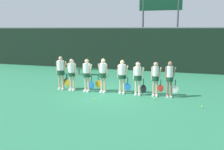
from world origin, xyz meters
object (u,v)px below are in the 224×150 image
object	(u,v)px
bench_courtside	(89,70)
player_5	(138,75)
player_4	(122,74)
tennis_ball_4	(89,84)
player_6	(156,76)
tennis_ball_3	(184,94)
tennis_ball_1	(202,107)
player_3	(103,73)
tennis_ball_0	(76,85)
tennis_ball_5	(95,99)
player_2	(87,72)
player_7	(170,77)
player_0	(61,70)
scoreboard	(160,8)
tennis_ball_2	(154,99)
player_1	(72,71)

from	to	relation	value
bench_courtside	player_5	xyz separation A→B (m)	(4.45, -4.57, 0.61)
player_4	tennis_ball_4	world-z (taller)	player_4
player_4	player_6	size ratio (longest dim) A/B	1.01
tennis_ball_3	bench_courtside	bearing A→B (deg)	149.62
tennis_ball_1	player_3	bearing A→B (deg)	166.02
tennis_ball_0	tennis_ball_4	size ratio (longest dim) A/B	1.01
bench_courtside	tennis_ball_3	world-z (taller)	bench_courtside
player_5	tennis_ball_4	distance (m)	3.77
tennis_ball_4	tennis_ball_5	world-z (taller)	tennis_ball_5
tennis_ball_0	tennis_ball_1	distance (m)	7.13
player_2	player_5	size ratio (longest dim) A/B	1.02
player_7	player_4	bearing A→B (deg)	171.64
tennis_ball_3	player_4	bearing A→B (deg)	-168.49
player_0	player_6	bearing A→B (deg)	-5.38
player_3	tennis_ball_3	bearing A→B (deg)	21.68
tennis_ball_5	player_4	bearing A→B (deg)	61.65
bench_courtside	tennis_ball_0	xyz separation A→B (m)	(0.65, -3.48, -0.34)
scoreboard	tennis_ball_0	world-z (taller)	scoreboard
player_6	player_3	bearing A→B (deg)	-176.76
tennis_ball_0	player_0	bearing A→B (deg)	-105.97
player_7	tennis_ball_5	world-z (taller)	player_7
tennis_ball_4	player_3	bearing A→B (deg)	-48.71
player_6	tennis_ball_1	xyz separation A→B (m)	(2.12, -1.25, -0.95)
tennis_ball_0	tennis_ball_2	distance (m)	4.97
tennis_ball_0	player_6	bearing A→B (deg)	-12.43
player_5	tennis_ball_4	size ratio (longest dim) A/B	24.98
player_1	player_2	size ratio (longest dim) A/B	1.00
player_6	tennis_ball_2	world-z (taller)	player_6
player_1	player_5	size ratio (longest dim) A/B	1.03
scoreboard	tennis_ball_4	world-z (taller)	scoreboard
player_5	player_7	distance (m)	1.50
scoreboard	player_5	world-z (taller)	scoreboard
player_0	player_6	distance (m)	4.97
player_5	tennis_ball_1	distance (m)	3.32
tennis_ball_3	player_0	bearing A→B (deg)	-173.26
tennis_ball_2	player_1	bearing A→B (deg)	174.17
player_4	player_6	world-z (taller)	player_4
scoreboard	player_6	size ratio (longest dim) A/B	3.70
player_6	tennis_ball_4	distance (m)	4.49
player_1	player_3	size ratio (longest dim) A/B	0.98
player_5	tennis_ball_1	world-z (taller)	player_5
scoreboard	player_3	distance (m)	10.01
player_2	tennis_ball_2	size ratio (longest dim) A/B	24.66
player_0	tennis_ball_3	distance (m)	6.41
bench_courtside	player_3	distance (m)	5.33
tennis_ball_2	tennis_ball_5	world-z (taller)	same
player_1	tennis_ball_2	xyz separation A→B (m)	(4.38, -0.45, -0.98)
tennis_ball_0	tennis_ball_3	size ratio (longest dim) A/B	1.03
bench_courtside	player_1	size ratio (longest dim) A/B	1.16
player_3	tennis_ball_2	world-z (taller)	player_3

